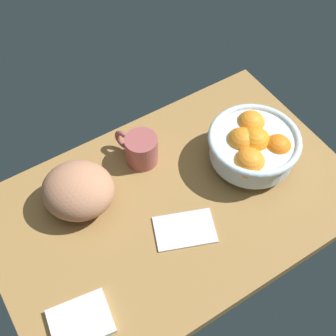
% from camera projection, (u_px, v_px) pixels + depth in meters
% --- Properties ---
extents(ground_plane, '(0.82, 0.53, 0.03)m').
position_uv_depth(ground_plane, '(174.00, 205.00, 1.05)').
color(ground_plane, olive).
extents(fruit_bowl, '(0.22, 0.22, 0.11)m').
position_uv_depth(fruit_bowl, '(252.00, 144.00, 1.05)').
color(fruit_bowl, silver).
rests_on(fruit_bowl, ground).
extents(bread_loaf, '(0.22, 0.21, 0.11)m').
position_uv_depth(bread_loaf, '(78.00, 190.00, 0.99)').
color(bread_loaf, '#B57A5A').
rests_on(bread_loaf, ground).
extents(napkin_folded, '(0.13, 0.11, 0.01)m').
position_uv_depth(napkin_folded, '(81.00, 321.00, 0.87)').
color(napkin_folded, silver).
rests_on(napkin_folded, ground).
extents(napkin_spare, '(0.15, 0.13, 0.01)m').
position_uv_depth(napkin_spare, '(185.00, 229.00, 0.99)').
color(napkin_spare, silver).
rests_on(napkin_spare, ground).
extents(mug, '(0.08, 0.11, 0.08)m').
position_uv_depth(mug, '(139.00, 150.00, 1.07)').
color(mug, '#9E4E4E').
rests_on(mug, ground).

